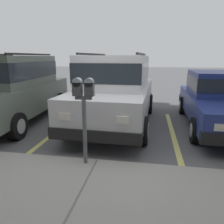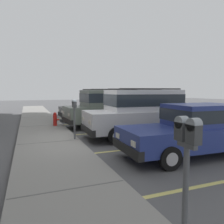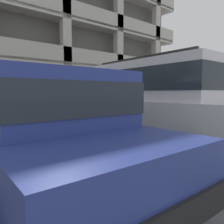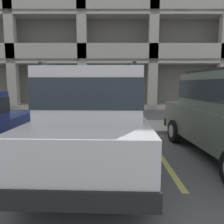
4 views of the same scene
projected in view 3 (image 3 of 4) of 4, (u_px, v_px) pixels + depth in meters
The scene contains 8 objects.
ground_plane at pixel (95, 135), 6.96m from camera, with size 80.00×80.00×0.10m.
sidewalk at pixel (74, 127), 7.94m from camera, with size 40.00×2.20×0.12m.
parking_stall_lines at pixel (161, 134), 6.87m from camera, with size 12.34×4.80×0.01m.
silver_suv at pixel (159, 102), 5.01m from camera, with size 2.15×4.85×2.03m.
red_sedan at pixel (42, 127), 3.01m from camera, with size 1.94×4.53×1.54m.
dark_hatchback at pixel (211, 99), 7.23m from camera, with size 2.20×4.88×2.03m.
parking_meter_near at pixel (93, 95), 7.23m from camera, with size 0.35×0.12×1.49m.
fire_hydrant at pixel (154, 111), 9.80m from camera, with size 0.30×0.30×0.70m.
Camera 3 is at (-4.00, -5.61, 1.30)m, focal length 35.00 mm.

